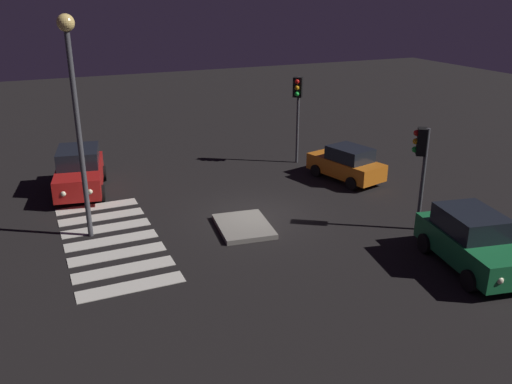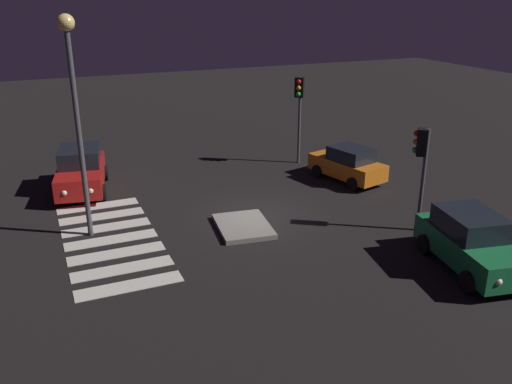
{
  "view_description": "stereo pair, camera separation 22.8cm",
  "coord_description": "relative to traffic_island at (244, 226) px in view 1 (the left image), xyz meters",
  "views": [
    {
      "loc": [
        17.78,
        -7.8,
        8.31
      ],
      "look_at": [
        0.0,
        0.0,
        1.0
      ],
      "focal_mm": 37.75,
      "sensor_mm": 36.0,
      "label": 1
    },
    {
      "loc": [
        17.87,
        -7.59,
        8.31
      ],
      "look_at": [
        0.0,
        0.0,
        1.0
      ],
      "focal_mm": 37.75,
      "sensor_mm": 36.0,
      "label": 2
    }
  ],
  "objects": [
    {
      "name": "traffic_light_north",
      "position": [
        2.55,
        5.75,
        2.81
      ],
      "size": [
        0.54,
        0.53,
        3.82
      ],
      "rotation": [
        0.0,
        0.0,
        -2.19
      ],
      "color": "#47474C",
      "rests_on": "ground"
    },
    {
      "name": "car_green",
      "position": [
        5.59,
        5.5,
        0.8
      ],
      "size": [
        4.37,
        2.53,
        1.81
      ],
      "rotation": [
        0.0,
        0.0,
        -0.19
      ],
      "color": "#196B38",
      "rests_on": "ground"
    },
    {
      "name": "traffic_light_west",
      "position": [
        -6.37,
        5.53,
        3.21
      ],
      "size": [
        0.53,
        0.54,
        4.36
      ],
      "rotation": [
        0.0,
        0.0,
        -0.7
      ],
      "color": "#47474C",
      "rests_on": "ground"
    },
    {
      "name": "traffic_island",
      "position": [
        0.0,
        0.0,
        0.0
      ],
      "size": [
        2.72,
        2.18,
        0.18
      ],
      "color": "gray",
      "rests_on": "ground"
    },
    {
      "name": "car_orange",
      "position": [
        -3.15,
        6.46,
        0.7
      ],
      "size": [
        3.91,
        2.4,
        1.61
      ],
      "rotation": [
        0.0,
        0.0,
        3.38
      ],
      "color": "orange",
      "rests_on": "ground"
    },
    {
      "name": "ground_plane",
      "position": [
        -0.91,
        0.9,
        -0.09
      ],
      "size": [
        80.0,
        80.0,
        0.0
      ],
      "primitive_type": "plane",
      "color": "black"
    },
    {
      "name": "crosswalk_near",
      "position": [
        -0.91,
        -4.69,
        -0.08
      ],
      "size": [
        7.6,
        3.2,
        0.02
      ],
      "color": "silver",
      "rests_on": "ground"
    },
    {
      "name": "street_lamp",
      "position": [
        -1.65,
        -5.29,
        5.12
      ],
      "size": [
        0.56,
        0.56,
        7.63
      ],
      "color": "#47474C",
      "rests_on": "ground"
    },
    {
      "name": "car_red",
      "position": [
        -6.5,
        -5.02,
        0.84
      ],
      "size": [
        4.58,
        2.62,
        1.9
      ],
      "rotation": [
        0.0,
        0.0,
        -0.17
      ],
      "color": "red",
      "rests_on": "ground"
    }
  ]
}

